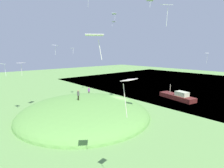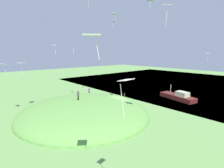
{
  "view_description": "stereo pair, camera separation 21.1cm",
  "coord_description": "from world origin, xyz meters",
  "px_view_note": "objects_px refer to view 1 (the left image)",
  "views": [
    {
      "loc": [
        21.15,
        21.18,
        9.79
      ],
      "look_at": [
        1.69,
        -0.63,
        4.39
      ],
      "focal_mm": 27.15,
      "sensor_mm": 36.0,
      "label": 1
    },
    {
      "loc": [
        20.99,
        21.32,
        9.79
      ],
      "look_at": [
        1.69,
        -0.63,
        4.39
      ],
      "focal_mm": 27.15,
      "sensor_mm": 36.0,
      "label": 2
    }
  ],
  "objects_px": {
    "mooring_post": "(124,95)",
    "boat_on_lake": "(178,96)",
    "person_on_hilltop": "(78,94)",
    "kite_5": "(207,54)",
    "kite_13": "(128,83)",
    "kite_11": "(3,65)",
    "kite_8": "(166,6)",
    "kite_4": "(72,48)",
    "kite_7": "(55,46)",
    "person_watching_kites": "(89,90)",
    "kite_10": "(95,36)",
    "kite_12": "(150,0)",
    "kite_6": "(114,14)",
    "kite_3": "(114,22)",
    "kite_9": "(21,63)"
  },
  "relations": [
    {
      "from": "person_on_hilltop",
      "to": "mooring_post",
      "type": "distance_m",
      "value": 14.05
    },
    {
      "from": "kite_11",
      "to": "kite_10",
      "type": "bearing_deg",
      "value": 92.54
    },
    {
      "from": "kite_4",
      "to": "kite_8",
      "type": "distance_m",
      "value": 21.68
    },
    {
      "from": "person_on_hilltop",
      "to": "person_watching_kites",
      "type": "height_order",
      "value": "person_on_hilltop"
    },
    {
      "from": "kite_11",
      "to": "kite_13",
      "type": "height_order",
      "value": "kite_13"
    },
    {
      "from": "kite_9",
      "to": "kite_5",
      "type": "bearing_deg",
      "value": 144.47
    },
    {
      "from": "kite_4",
      "to": "kite_6",
      "type": "distance_m",
      "value": 12.1
    },
    {
      "from": "kite_4",
      "to": "kite_6",
      "type": "xyz_separation_m",
      "value": [
        -9.22,
        2.36,
        7.47
      ]
    },
    {
      "from": "kite_5",
      "to": "kite_13",
      "type": "height_order",
      "value": "kite_5"
    },
    {
      "from": "kite_4",
      "to": "kite_6",
      "type": "height_order",
      "value": "kite_6"
    },
    {
      "from": "kite_10",
      "to": "kite_8",
      "type": "bearing_deg",
      "value": -167.9
    },
    {
      "from": "kite_3",
      "to": "kite_9",
      "type": "distance_m",
      "value": 24.6
    },
    {
      "from": "kite_4",
      "to": "kite_12",
      "type": "height_order",
      "value": "kite_12"
    },
    {
      "from": "kite_8",
      "to": "mooring_post",
      "type": "height_order",
      "value": "kite_8"
    },
    {
      "from": "mooring_post",
      "to": "boat_on_lake",
      "type": "bearing_deg",
      "value": 127.28
    },
    {
      "from": "kite_5",
      "to": "mooring_post",
      "type": "relative_size",
      "value": 2.11
    },
    {
      "from": "kite_13",
      "to": "kite_11",
      "type": "bearing_deg",
      "value": -86.28
    },
    {
      "from": "kite_12",
      "to": "kite_13",
      "type": "bearing_deg",
      "value": 33.78
    },
    {
      "from": "person_watching_kites",
      "to": "kite_10",
      "type": "bearing_deg",
      "value": 108.48
    },
    {
      "from": "person_on_hilltop",
      "to": "kite_12",
      "type": "relative_size",
      "value": 1.22
    },
    {
      "from": "kite_13",
      "to": "kite_9",
      "type": "bearing_deg",
      "value": -92.7
    },
    {
      "from": "mooring_post",
      "to": "kite_8",
      "type": "bearing_deg",
      "value": 56.39
    },
    {
      "from": "person_on_hilltop",
      "to": "kite_11",
      "type": "height_order",
      "value": "kite_11"
    },
    {
      "from": "person_on_hilltop",
      "to": "mooring_post",
      "type": "relative_size",
      "value": 1.91
    },
    {
      "from": "kite_4",
      "to": "kite_13",
      "type": "xyz_separation_m",
      "value": [
        11.06,
        25.58,
        -2.35
      ]
    },
    {
      "from": "kite_8",
      "to": "kite_11",
      "type": "distance_m",
      "value": 23.47
    },
    {
      "from": "boat_on_lake",
      "to": "kite_4",
      "type": "distance_m",
      "value": 24.17
    },
    {
      "from": "kite_7",
      "to": "kite_10",
      "type": "bearing_deg",
      "value": 72.0
    },
    {
      "from": "kite_10",
      "to": "kite_6",
      "type": "bearing_deg",
      "value": -134.47
    },
    {
      "from": "person_on_hilltop",
      "to": "kite_8",
      "type": "relative_size",
      "value": 0.74
    },
    {
      "from": "kite_8",
      "to": "mooring_post",
      "type": "bearing_deg",
      "value": -123.61
    },
    {
      "from": "kite_12",
      "to": "kite_7",
      "type": "bearing_deg",
      "value": -41.76
    },
    {
      "from": "kite_8",
      "to": "kite_3",
      "type": "bearing_deg",
      "value": -120.76
    },
    {
      "from": "boat_on_lake",
      "to": "kite_5",
      "type": "height_order",
      "value": "kite_5"
    },
    {
      "from": "person_on_hilltop",
      "to": "kite_10",
      "type": "distance_m",
      "value": 18.76
    },
    {
      "from": "person_on_hilltop",
      "to": "kite_10",
      "type": "height_order",
      "value": "kite_10"
    },
    {
      "from": "person_on_hilltop",
      "to": "boat_on_lake",
      "type": "bearing_deg",
      "value": 28.02
    },
    {
      "from": "kite_10",
      "to": "kite_7",
      "type": "bearing_deg",
      "value": -108.0
    },
    {
      "from": "person_watching_kites",
      "to": "kite_13",
      "type": "relative_size",
      "value": 0.87
    },
    {
      "from": "person_on_hilltop",
      "to": "kite_10",
      "type": "xyz_separation_m",
      "value": [
        7.8,
        15.42,
        7.32
      ]
    },
    {
      "from": "kite_3",
      "to": "kite_5",
      "type": "relative_size",
      "value": 0.61
    },
    {
      "from": "kite_3",
      "to": "kite_9",
      "type": "height_order",
      "value": "kite_3"
    },
    {
      "from": "person_on_hilltop",
      "to": "kite_5",
      "type": "xyz_separation_m",
      "value": [
        -19.82,
        11.42,
        6.19
      ]
    },
    {
      "from": "person_watching_kites",
      "to": "kite_11",
      "type": "bearing_deg",
      "value": 62.15
    },
    {
      "from": "kite_6",
      "to": "kite_3",
      "type": "bearing_deg",
      "value": -130.52
    },
    {
      "from": "person_watching_kites",
      "to": "kite_11",
      "type": "relative_size",
      "value": 0.94
    },
    {
      "from": "kite_10",
      "to": "kite_11",
      "type": "xyz_separation_m",
      "value": [
        0.96,
        -21.67,
        -2.6
      ]
    },
    {
      "from": "kite_5",
      "to": "kite_7",
      "type": "distance_m",
      "value": 26.43
    },
    {
      "from": "kite_11",
      "to": "kite_12",
      "type": "relative_size",
      "value": 1.43
    },
    {
      "from": "kite_8",
      "to": "mooring_post",
      "type": "distance_m",
      "value": 23.76
    }
  ]
}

